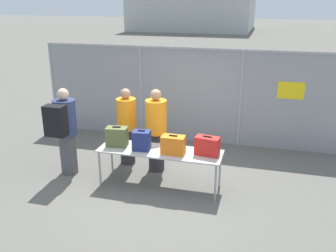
# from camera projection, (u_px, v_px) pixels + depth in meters

# --- Properties ---
(ground_plane) EXTENTS (120.00, 120.00, 0.00)m
(ground_plane) POSITION_uv_depth(u_px,v_px,m) (162.00, 182.00, 7.54)
(ground_plane) COLOR #605E56
(fence_section) EXTENTS (7.75, 0.07, 2.38)m
(fence_section) POSITION_uv_depth(u_px,v_px,m) (190.00, 94.00, 9.36)
(fence_section) COLOR #9EA0A5
(fence_section) RESTS_ON ground_plane
(inspection_table) EXTENTS (2.39, 0.71, 0.76)m
(inspection_table) POSITION_uv_depth(u_px,v_px,m) (160.00, 153.00, 7.18)
(inspection_table) COLOR #B2B2AD
(inspection_table) RESTS_ON ground_plane
(suitcase_olive) EXTENTS (0.44, 0.30, 0.40)m
(suitcase_olive) POSITION_uv_depth(u_px,v_px,m) (117.00, 137.00, 7.33)
(suitcase_olive) COLOR #566033
(suitcase_olive) RESTS_ON inspection_table
(suitcase_navy) EXTENTS (0.36, 0.28, 0.40)m
(suitcase_navy) POSITION_uv_depth(u_px,v_px,m) (142.00, 140.00, 7.13)
(suitcase_navy) COLOR navy
(suitcase_navy) RESTS_ON inspection_table
(suitcase_orange) EXTENTS (0.44, 0.26, 0.37)m
(suitcase_orange) POSITION_uv_depth(u_px,v_px,m) (173.00, 145.00, 6.97)
(suitcase_orange) COLOR orange
(suitcase_orange) RESTS_ON inspection_table
(suitcase_red) EXTENTS (0.47, 0.29, 0.37)m
(suitcase_red) POSITION_uv_depth(u_px,v_px,m) (207.00, 146.00, 6.91)
(suitcase_red) COLOR red
(suitcase_red) RESTS_ON inspection_table
(traveler_hooded) EXTENTS (0.45, 0.70, 1.83)m
(traveler_hooded) POSITION_uv_depth(u_px,v_px,m) (64.00, 129.00, 7.58)
(traveler_hooded) COLOR #4C4C51
(traveler_hooded) RESTS_ON ground_plane
(security_worker_near) EXTENTS (0.44, 0.44, 1.78)m
(security_worker_near) POSITION_uv_depth(u_px,v_px,m) (156.00, 130.00, 7.80)
(security_worker_near) COLOR #2D2D33
(security_worker_near) RESTS_ON ground_plane
(security_worker_far) EXTENTS (0.42, 0.42, 1.71)m
(security_worker_far) POSITION_uv_depth(u_px,v_px,m) (127.00, 126.00, 8.14)
(security_worker_far) COLOR #2D2D33
(security_worker_far) RESTS_ON ground_plane
(utility_trailer) EXTENTS (3.77, 2.37, 0.70)m
(utility_trailer) POSITION_uv_depth(u_px,v_px,m) (266.00, 111.00, 10.74)
(utility_trailer) COLOR silver
(utility_trailer) RESTS_ON ground_plane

